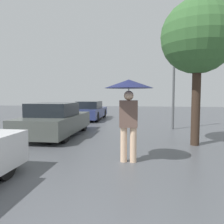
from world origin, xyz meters
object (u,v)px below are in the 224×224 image
object	(u,v)px
parked_car_farthest	(90,111)
street_lamp	(174,69)
parked_car_middle	(55,120)
tree	(198,38)
pedestrian	(129,96)

from	to	relation	value
parked_car_farthest	street_lamp	size ratio (longest dim) A/B	0.89
parked_car_middle	parked_car_farthest	size ratio (longest dim) A/B	0.97
parked_car_middle	tree	world-z (taller)	tree
pedestrian	parked_car_middle	world-z (taller)	pedestrian
street_lamp	tree	bearing A→B (deg)	-85.78
pedestrian	street_lamp	world-z (taller)	street_lamp
pedestrian	tree	world-z (taller)	tree
pedestrian	tree	bearing A→B (deg)	45.65
pedestrian	tree	size ratio (longest dim) A/B	0.43
tree	parked_car_farthest	bearing A→B (deg)	126.67
parked_car_middle	street_lamp	bearing A→B (deg)	25.08
parked_car_farthest	street_lamp	bearing A→B (deg)	-36.23
street_lamp	parked_car_farthest	bearing A→B (deg)	143.77
parked_car_middle	street_lamp	xyz separation A→B (m)	(4.90, 2.29, 2.24)
pedestrian	parked_car_farthest	size ratio (longest dim) A/B	0.47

